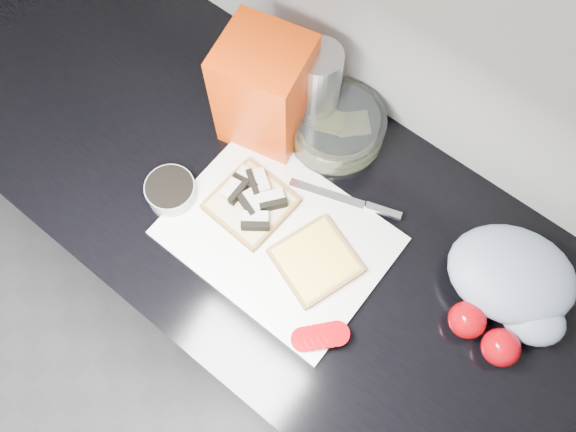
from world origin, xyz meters
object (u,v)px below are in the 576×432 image
object	(u,v)px
steel_canister	(317,90)
glass_bowl	(337,129)
bread_bag	(265,92)
cutting_board	(278,236)

from	to	relation	value
steel_canister	glass_bowl	bearing A→B (deg)	-9.09
bread_bag	steel_canister	distance (m)	0.10
cutting_board	steel_canister	size ratio (longest dim) A/B	1.91
glass_bowl	bread_bag	xyz separation A→B (m)	(-0.13, -0.06, 0.08)
glass_bowl	bread_bag	bearing A→B (deg)	-154.13
cutting_board	bread_bag	size ratio (longest dim) A/B	1.65
bread_bag	steel_canister	xyz separation A→B (m)	(0.07, 0.07, -0.02)
glass_bowl	bread_bag	world-z (taller)	bread_bag
cutting_board	glass_bowl	size ratio (longest dim) A/B	2.14
glass_bowl	bread_bag	distance (m)	0.17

